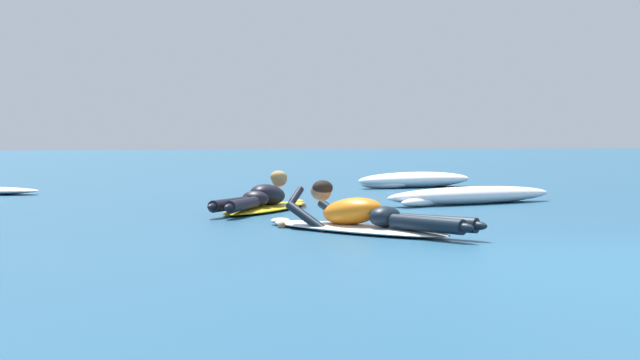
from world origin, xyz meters
TOP-DOWN VIEW (x-y plane):
  - ground_plane at (0.00, 10.00)m, footprint 120.00×120.00m
  - surfer_near at (-1.31, 2.84)m, footprint 1.72×2.40m
  - surfer_far at (-1.73, 5.70)m, footprint 1.80×2.41m
  - whitewater_mid_left at (1.33, 6.24)m, footprint 2.84×1.29m
  - whitewater_back at (2.10, 10.57)m, footprint 2.53×1.27m

SIDE VIEW (x-z plane):
  - ground_plane at x=0.00m, z-range 0.00..0.00m
  - whitewater_mid_left at x=1.33m, z-range -0.01..0.24m
  - surfer_far at x=-1.73m, z-range -0.13..0.40m
  - whitewater_back at x=2.10m, z-range -0.01..0.28m
  - surfer_near at x=-1.31m, z-range -0.13..0.40m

